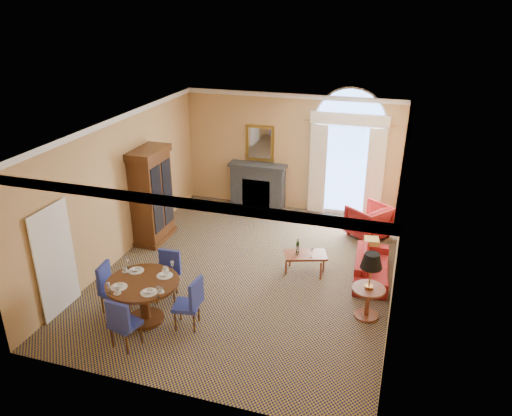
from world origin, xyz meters
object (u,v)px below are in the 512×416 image
(dining_table, at_px, (143,292))
(coffee_table, at_px, (305,255))
(armchair, at_px, (369,221))
(side_table, at_px, (370,277))
(sofa, at_px, (372,266))
(armoire, at_px, (151,197))

(dining_table, distance_m, coffee_table, 3.53)
(dining_table, xyz_separation_m, armchair, (3.54, 4.78, -0.20))
(dining_table, height_order, side_table, side_table)
(coffee_table, bearing_deg, sofa, -9.35)
(sofa, xyz_separation_m, side_table, (0.05, -1.46, 0.58))
(armoire, bearing_deg, armchair, 18.96)
(armoire, relative_size, sofa, 1.30)
(armchair, bearing_deg, side_table, 42.28)
(armoire, bearing_deg, dining_table, -64.73)
(dining_table, distance_m, side_table, 4.11)
(dining_table, bearing_deg, armchair, 53.45)
(sofa, distance_m, coffee_table, 1.43)
(coffee_table, relative_size, side_table, 0.78)
(dining_table, height_order, coffee_table, dining_table)
(armoire, height_order, side_table, armoire)
(armoire, relative_size, armchair, 2.54)
(armchair, bearing_deg, armoire, -34.23)
(sofa, bearing_deg, coffee_table, 96.65)
(sofa, distance_m, armchair, 2.00)
(armoire, distance_m, sofa, 5.34)
(dining_table, bearing_deg, side_table, 19.11)
(armchair, distance_m, coffee_table, 2.49)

